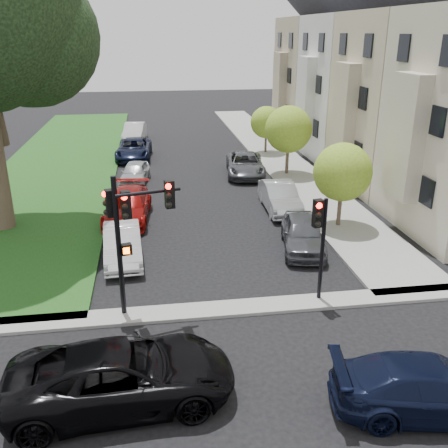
{
  "coord_description": "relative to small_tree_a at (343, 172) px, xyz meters",
  "views": [
    {
      "loc": [
        -2.63,
        -12.64,
        8.91
      ],
      "look_at": [
        0.0,
        5.0,
        2.0
      ],
      "focal_mm": 40.0,
      "sensor_mm": 36.0,
      "label": 1
    }
  ],
  "objects": [
    {
      "name": "grass_strip",
      "position": [
        -15.2,
        15.09,
        -2.69
      ],
      "size": [
        8.0,
        44.0,
        0.12
      ],
      "primitive_type": "cube",
      "color": "#235821",
      "rests_on": "ground"
    },
    {
      "name": "house_b",
      "position": [
        6.25,
        6.59,
        4.19
      ],
      "size": [
        7.7,
        7.55,
        15.97
      ],
      "color": "gray",
      "rests_on": "ground"
    },
    {
      "name": "car_parked_5",
      "position": [
        -10.2,
        -2.23,
        -2.05
      ],
      "size": [
        1.74,
        4.33,
        1.4
      ],
      "primitive_type": "imported",
      "rotation": [
        0.0,
        0.0,
        0.06
      ],
      "color": "silver",
      "rests_on": "ground"
    },
    {
      "name": "house_c",
      "position": [
        6.25,
        14.09,
        4.19
      ],
      "size": [
        7.7,
        7.55,
        15.97
      ],
      "color": "silver",
      "rests_on": "ground"
    },
    {
      "name": "car_parked_6",
      "position": [
        -10.12,
        2.49,
        -2.0
      ],
      "size": [
        2.56,
        5.33,
        1.5
      ],
      "primitive_type": "imported",
      "rotation": [
        0.0,
        0.0,
        -0.09
      ],
      "color": "maroon",
      "rests_on": "ground"
    },
    {
      "name": "small_tree_c",
      "position": [
        -0.0,
        15.79,
        -0.33
      ],
      "size": [
        2.42,
        2.42,
        3.63
      ],
      "color": "brown",
      "rests_on": "ground"
    },
    {
      "name": "small_tree_b",
      "position": [
        0.0,
        9.53,
        0.27
      ],
      "size": [
        3.02,
        3.02,
        4.53
      ],
      "color": "brown",
      "rests_on": "ground"
    },
    {
      "name": "traffic_signal_main",
      "position": [
        -9.62,
        -6.68,
        0.59
      ],
      "size": [
        2.37,
        0.7,
        4.83
      ],
      "color": "black",
      "rests_on": "ground"
    },
    {
      "name": "traffic_signal_secondary",
      "position": [
        -3.36,
        -6.72,
        -0.1
      ],
      "size": [
        0.5,
        0.41,
        3.8
      ],
      "color": "black",
      "rests_on": "ground"
    },
    {
      "name": "car_parked_0",
      "position": [
        -2.5,
        -2.3,
        -2.01
      ],
      "size": [
        2.55,
        4.58,
        1.47
      ],
      "primitive_type": "imported",
      "rotation": [
        0.0,
        0.0,
        -0.2
      ],
      "color": "#3F4247",
      "rests_on": "ground"
    },
    {
      "name": "car_parked_8",
      "position": [
        -10.07,
        15.6,
        -2.01
      ],
      "size": [
        2.74,
        5.4,
        1.46
      ],
      "primitive_type": "imported",
      "rotation": [
        0.0,
        0.0,
        -0.06
      ],
      "color": "black",
      "rests_on": "ground"
    },
    {
      "name": "house_d",
      "position": [
        6.25,
        21.59,
        4.19
      ],
      "size": [
        7.7,
        7.55,
        15.97
      ],
      "color": "slate",
      "rests_on": "ground"
    },
    {
      "name": "sidewalk_right",
      "position": [
        0.55,
        15.09,
        -2.69
      ],
      "size": [
        3.5,
        44.0,
        0.12
      ],
      "primitive_type": "cube",
      "color": "gray",
      "rests_on": "ground"
    },
    {
      "name": "car_parked_2",
      "position": [
        -2.73,
        9.89,
        -2.03
      ],
      "size": [
        2.98,
        5.4,
        1.43
      ],
      "primitive_type": "imported",
      "rotation": [
        0.0,
        0.0,
        -0.12
      ],
      "color": "#3F4247",
      "rests_on": "ground"
    },
    {
      "name": "car_parked_1",
      "position": [
        -2.23,
        2.77,
        -2.01
      ],
      "size": [
        1.69,
        4.53,
        1.48
      ],
      "primitive_type": "imported",
      "rotation": [
        0.0,
        0.0,
        -0.03
      ],
      "color": "#999BA0",
      "rests_on": "ground"
    },
    {
      "name": "car_cross_near",
      "position": [
        -9.86,
        -10.92,
        -1.95
      ],
      "size": [
        5.89,
        3.02,
        1.59
      ],
      "primitive_type": "imported",
      "rotation": [
        0.0,
        0.0,
        1.64
      ],
      "color": "black",
      "rests_on": "ground"
    },
    {
      "name": "ground",
      "position": [
        -6.2,
        -8.91,
        -2.75
      ],
      "size": [
        140.0,
        140.0,
        0.0
      ],
      "primitive_type": "plane",
      "color": "black",
      "rests_on": "ground"
    },
    {
      "name": "sidewalk_cross",
      "position": [
        -6.2,
        -6.91,
        -2.69
      ],
      "size": [
        60.0,
        1.0,
        0.12
      ],
      "primitive_type": "cube",
      "color": "gray",
      "rests_on": "ground"
    },
    {
      "name": "car_cross_far",
      "position": [
        -2.31,
        -12.42,
        -2.03
      ],
      "size": [
        5.17,
        2.79,
        1.42
      ],
      "primitive_type": "imported",
      "rotation": [
        0.0,
        0.0,
        1.4
      ],
      "color": "black",
      "rests_on": "ground"
    },
    {
      "name": "small_tree_a",
      "position": [
        0.0,
        0.0,
        0.0
      ],
      "size": [
        2.75,
        2.75,
        4.13
      ],
      "color": "brown",
      "rests_on": "ground"
    },
    {
      "name": "car_parked_9",
      "position": [
        -10.13,
        21.98,
        -1.97
      ],
      "size": [
        2.13,
        4.85,
        1.55
      ],
      "primitive_type": "imported",
      "rotation": [
        0.0,
        0.0,
        -0.11
      ],
      "color": "silver",
      "rests_on": "ground"
    },
    {
      "name": "car_parked_7",
      "position": [
        -9.89,
        9.18,
        -2.09
      ],
      "size": [
        2.09,
        4.02,
        1.31
      ],
      "primitive_type": "imported",
      "rotation": [
        0.0,
        0.0,
        -0.15
      ],
      "color": "#999BA0",
      "rests_on": "ground"
    }
  ]
}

